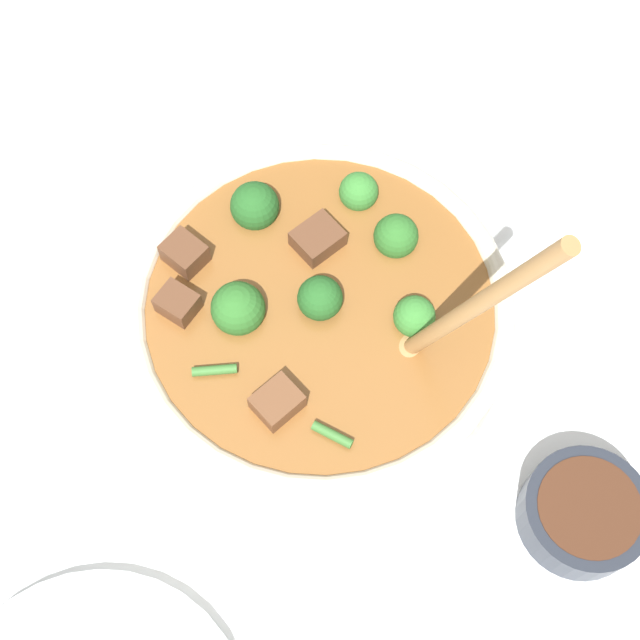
# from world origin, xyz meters

# --- Properties ---
(ground_plane) EXTENTS (4.00, 4.00, 0.00)m
(ground_plane) POSITION_xyz_m (0.00, 0.00, 0.00)
(ground_plane) COLOR silver
(stew_bowl) EXTENTS (0.29, 0.29, 0.29)m
(stew_bowl) POSITION_xyz_m (-0.00, -0.00, 0.05)
(stew_bowl) COLOR beige
(stew_bowl) RESTS_ON ground_plane
(condiment_bowl) EXTENTS (0.09, 0.09, 0.04)m
(condiment_bowl) POSITION_xyz_m (0.06, 0.23, 0.02)
(condiment_bowl) COLOR #232833
(condiment_bowl) RESTS_ON ground_plane
(empty_plate) EXTENTS (0.21, 0.21, 0.02)m
(empty_plate) POSITION_xyz_m (-0.29, 0.15, 0.01)
(empty_plate) COLOR white
(empty_plate) RESTS_ON ground_plane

